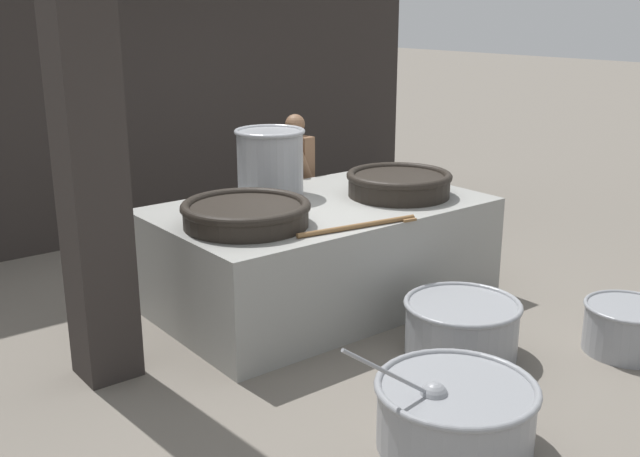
% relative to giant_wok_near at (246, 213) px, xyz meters
% --- Properties ---
extents(ground_plane, '(60.00, 60.00, 0.00)m').
position_rel_giant_wok_near_xyz_m(ground_plane, '(0.87, 0.17, -1.00)').
color(ground_plane, slate).
extents(back_wall, '(7.26, 0.24, 3.97)m').
position_rel_giant_wok_near_xyz_m(back_wall, '(0.87, 3.14, 0.99)').
color(back_wall, '#2D2826').
rests_on(back_wall, ground_plane).
extents(support_pillar, '(0.39, 0.39, 3.97)m').
position_rel_giant_wok_near_xyz_m(support_pillar, '(-1.20, 0.01, 0.99)').
color(support_pillar, '#2D2826').
rests_on(support_pillar, ground_plane).
extents(hearth_platform, '(2.85, 1.73, 0.89)m').
position_rel_giant_wok_near_xyz_m(hearth_platform, '(0.87, 0.17, -0.55)').
color(hearth_platform, gray).
rests_on(hearth_platform, ground_plane).
extents(giant_wok_near, '(1.02, 1.02, 0.20)m').
position_rel_giant_wok_near_xyz_m(giant_wok_near, '(0.00, 0.00, 0.00)').
color(giant_wok_near, black).
rests_on(giant_wok_near, hearth_platform).
extents(giant_wok_far, '(0.95, 0.95, 0.22)m').
position_rel_giant_wok_near_xyz_m(giant_wok_far, '(1.61, -0.04, 0.01)').
color(giant_wok_far, black).
rests_on(giant_wok_far, hearth_platform).
extents(stock_pot, '(0.63, 0.63, 0.60)m').
position_rel_giant_wok_near_xyz_m(stock_pot, '(0.72, 0.71, 0.21)').
color(stock_pot, gray).
rests_on(stock_pot, hearth_platform).
extents(stirring_paddle, '(1.06, 0.23, 0.04)m').
position_rel_giant_wok_near_xyz_m(stirring_paddle, '(0.69, -0.61, -0.09)').
color(stirring_paddle, brown).
rests_on(stirring_paddle, hearth_platform).
extents(cook, '(0.37, 0.56, 1.48)m').
position_rel_giant_wok_near_xyz_m(cook, '(1.51, 1.41, -0.20)').
color(cook, brown).
rests_on(cook, ground_plane).
extents(prep_bowl_vegetables, '(1.26, 0.98, 0.81)m').
position_rel_giant_wok_near_xyz_m(prep_bowl_vegetables, '(0.05, -2.16, -0.77)').
color(prep_bowl_vegetables, gray).
rests_on(prep_bowl_vegetables, ground_plane).
extents(prep_bowl_meat, '(0.67, 0.67, 0.38)m').
position_rel_giant_wok_near_xyz_m(prep_bowl_meat, '(2.06, -2.10, -0.79)').
color(prep_bowl_meat, gray).
rests_on(prep_bowl_meat, ground_plane).
extents(prep_bowl_extra, '(0.88, 0.88, 0.43)m').
position_rel_giant_wok_near_xyz_m(prep_bowl_extra, '(1.02, -1.35, -0.76)').
color(prep_bowl_extra, gray).
rests_on(prep_bowl_extra, ground_plane).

